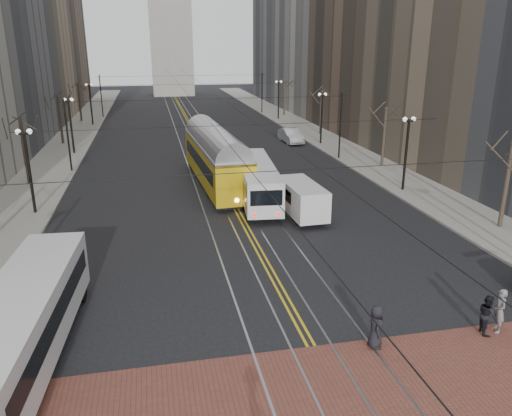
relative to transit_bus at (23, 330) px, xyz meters
name	(u,v)px	position (x,y,z in m)	size (l,w,h in m)	color
ground	(304,333)	(10.47, 0.00, -1.46)	(260.00, 260.00, 0.00)	black
sidewalk_left	(71,142)	(-4.53, 45.00, -1.39)	(5.00, 140.00, 0.15)	gray
sidewalk_right	(312,133)	(25.47, 45.00, -1.39)	(5.00, 140.00, 0.15)	gray
crosswalk_band	(339,398)	(10.47, -4.00, -1.46)	(25.00, 6.00, 0.01)	brown
streetcar_rails	(197,138)	(10.47, 45.00, -1.46)	(4.80, 130.00, 0.02)	gray
centre_lines	(197,138)	(10.47, 45.00, -1.45)	(0.42, 130.00, 0.01)	gold
lamp_posts	(213,139)	(10.47, 28.75, 1.34)	(27.60, 57.20, 5.60)	black
street_trees	(205,128)	(10.47, 35.25, 1.34)	(31.68, 53.28, 5.60)	#382D23
trolley_wires	(205,119)	(10.47, 34.83, 2.31)	(25.96, 120.00, 6.60)	black
transit_bus	(23,330)	(0.00, 0.00, 0.00)	(2.44, 11.70, 2.93)	silver
streetcar	(216,162)	(9.97, 23.27, 0.38)	(2.90, 15.60, 3.68)	gold
rear_bus	(256,182)	(12.27, 17.84, -0.03)	(2.39, 11.00, 2.87)	silver
cargo_van	(302,201)	(14.47, 13.65, -0.29)	(2.04, 5.30, 2.35)	white
sedan_grey	(261,165)	(14.47, 26.47, -0.79)	(1.60, 3.97, 1.35)	#404247
sedan_silver	(291,136)	(20.97, 39.53, -0.62)	(1.78, 5.09, 1.68)	#B2B5BB
pedestrian_a	(376,326)	(12.85, -1.50, -0.57)	(0.86, 0.56, 1.76)	black
pedestrian_b	(499,311)	(18.19, -1.50, -0.52)	(0.68, 0.44, 1.86)	gray
pedestrian_c	(487,314)	(17.65, -1.50, -0.62)	(0.80, 0.63, 1.66)	black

